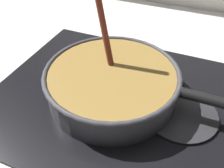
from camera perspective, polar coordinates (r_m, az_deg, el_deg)
ground at (r=0.53m, az=-13.48°, el=-15.13°), size 2.40×1.60×0.04m
hob_plate at (r=0.58m, az=0.00°, el=-3.03°), size 0.56×0.48×0.01m
burner_ring at (r=0.57m, az=0.00°, el=-2.31°), size 0.20×0.20×0.01m
spare_burner at (r=0.55m, az=15.96°, el=-6.77°), size 0.16×0.16×0.01m
cooking_pan at (r=0.55m, az=0.12°, el=0.41°), size 0.45×0.31×0.29m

